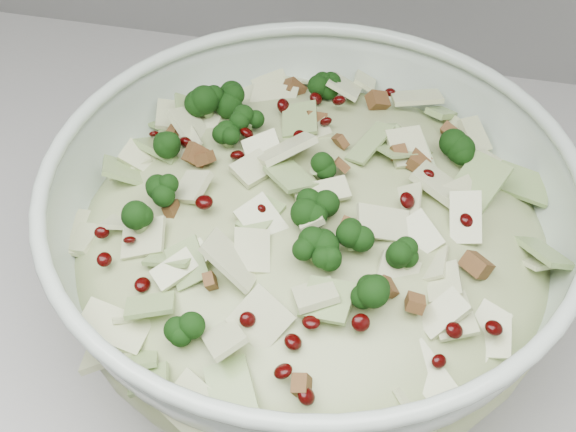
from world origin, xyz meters
name	(u,v)px	position (x,y,z in m)	size (l,w,h in m)	color
mixing_bowl	(311,246)	(0.52, 1.60, 0.98)	(0.41, 0.41, 0.16)	silver
salad	(312,224)	(0.52, 1.60, 1.01)	(0.42, 0.42, 0.16)	#A5B078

